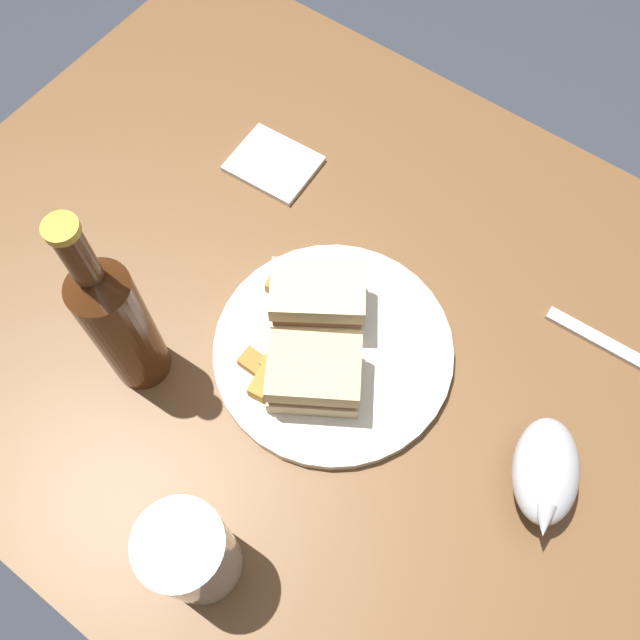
{
  "coord_description": "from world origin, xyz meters",
  "views": [
    {
      "loc": [
        -0.23,
        0.29,
        1.48
      ],
      "look_at": [
        -0.03,
        0.01,
        0.76
      ],
      "focal_mm": 38.73,
      "sensor_mm": 36.0,
      "label": 1
    }
  ],
  "objects_px": {
    "gravy_boat": "(545,472)",
    "plate": "(333,350)",
    "napkin": "(274,164)",
    "sandwich_half_right": "(314,375)",
    "cider_bottle": "(118,321)",
    "pint_glass": "(194,556)",
    "fork": "(618,350)",
    "sandwich_half_left": "(318,299)"
  },
  "relations": [
    {
      "from": "sandwich_half_right",
      "to": "gravy_boat",
      "type": "xyz_separation_m",
      "value": [
        -0.26,
        -0.06,
        -0.01
      ]
    },
    {
      "from": "sandwich_half_right",
      "to": "cider_bottle",
      "type": "xyz_separation_m",
      "value": [
        0.18,
        0.09,
        0.07
      ]
    },
    {
      "from": "gravy_boat",
      "to": "cider_bottle",
      "type": "relative_size",
      "value": 0.46
    },
    {
      "from": "pint_glass",
      "to": "napkin",
      "type": "bearing_deg",
      "value": -60.34
    },
    {
      "from": "fork",
      "to": "gravy_boat",
      "type": "bearing_deg",
      "value": 85.93
    },
    {
      "from": "gravy_boat",
      "to": "napkin",
      "type": "height_order",
      "value": "gravy_boat"
    },
    {
      "from": "sandwich_half_right",
      "to": "napkin",
      "type": "height_order",
      "value": "sandwich_half_right"
    },
    {
      "from": "pint_glass",
      "to": "fork",
      "type": "bearing_deg",
      "value": -117.16
    },
    {
      "from": "plate",
      "to": "napkin",
      "type": "xyz_separation_m",
      "value": [
        0.22,
        -0.18,
        -0.0
      ]
    },
    {
      "from": "napkin",
      "to": "pint_glass",
      "type": "bearing_deg",
      "value": 119.66
    },
    {
      "from": "sandwich_half_left",
      "to": "sandwich_half_right",
      "type": "height_order",
      "value": "sandwich_half_left"
    },
    {
      "from": "sandwich_half_right",
      "to": "cider_bottle",
      "type": "relative_size",
      "value": 0.43
    },
    {
      "from": "sandwich_half_right",
      "to": "pint_glass",
      "type": "distance_m",
      "value": 0.22
    },
    {
      "from": "sandwich_half_right",
      "to": "napkin",
      "type": "xyz_separation_m",
      "value": [
        0.23,
        -0.23,
        -0.04
      ]
    },
    {
      "from": "sandwich_half_left",
      "to": "sandwich_half_right",
      "type": "distance_m",
      "value": 0.09
    },
    {
      "from": "sandwich_half_right",
      "to": "fork",
      "type": "distance_m",
      "value": 0.36
    },
    {
      "from": "pint_glass",
      "to": "cider_bottle",
      "type": "xyz_separation_m",
      "value": [
        0.2,
        -0.13,
        0.05
      ]
    },
    {
      "from": "plate",
      "to": "pint_glass",
      "type": "bearing_deg",
      "value": 96.2
    },
    {
      "from": "cider_bottle",
      "to": "gravy_boat",
      "type": "bearing_deg",
      "value": -161.13
    },
    {
      "from": "cider_bottle",
      "to": "pint_glass",
      "type": "bearing_deg",
      "value": 147.33
    },
    {
      "from": "sandwich_half_left",
      "to": "pint_glass",
      "type": "distance_m",
      "value": 0.31
    },
    {
      "from": "sandwich_half_left",
      "to": "napkin",
      "type": "distance_m",
      "value": 0.24
    },
    {
      "from": "plate",
      "to": "fork",
      "type": "height_order",
      "value": "plate"
    },
    {
      "from": "sandwich_half_left",
      "to": "cider_bottle",
      "type": "height_order",
      "value": "cider_bottle"
    },
    {
      "from": "cider_bottle",
      "to": "plate",
      "type": "bearing_deg",
      "value": -140.18
    },
    {
      "from": "gravy_boat",
      "to": "fork",
      "type": "relative_size",
      "value": 0.75
    },
    {
      "from": "cider_bottle",
      "to": "napkin",
      "type": "distance_m",
      "value": 0.34
    },
    {
      "from": "pint_glass",
      "to": "sandwich_half_right",
      "type": "bearing_deg",
      "value": -84.75
    },
    {
      "from": "plate",
      "to": "gravy_boat",
      "type": "relative_size",
      "value": 2.08
    },
    {
      "from": "plate",
      "to": "pint_glass",
      "type": "relative_size",
      "value": 1.92
    },
    {
      "from": "sandwich_half_right",
      "to": "cider_bottle",
      "type": "bearing_deg",
      "value": 27.29
    },
    {
      "from": "napkin",
      "to": "plate",
      "type": "bearing_deg",
      "value": 141.99
    },
    {
      "from": "sandwich_half_right",
      "to": "pint_glass",
      "type": "bearing_deg",
      "value": 95.25
    },
    {
      "from": "pint_glass",
      "to": "fork",
      "type": "distance_m",
      "value": 0.53
    },
    {
      "from": "sandwich_half_left",
      "to": "fork",
      "type": "relative_size",
      "value": 0.71
    },
    {
      "from": "napkin",
      "to": "fork",
      "type": "height_order",
      "value": "napkin"
    },
    {
      "from": "sandwich_half_left",
      "to": "gravy_boat",
      "type": "distance_m",
      "value": 0.31
    },
    {
      "from": "plate",
      "to": "sandwich_half_right",
      "type": "relative_size",
      "value": 2.24
    },
    {
      "from": "gravy_boat",
      "to": "napkin",
      "type": "relative_size",
      "value": 1.22
    },
    {
      "from": "gravy_boat",
      "to": "plate",
      "type": "bearing_deg",
      "value": 1.41
    },
    {
      "from": "pint_glass",
      "to": "cider_bottle",
      "type": "distance_m",
      "value": 0.24
    },
    {
      "from": "napkin",
      "to": "fork",
      "type": "bearing_deg",
      "value": -177.31
    }
  ]
}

